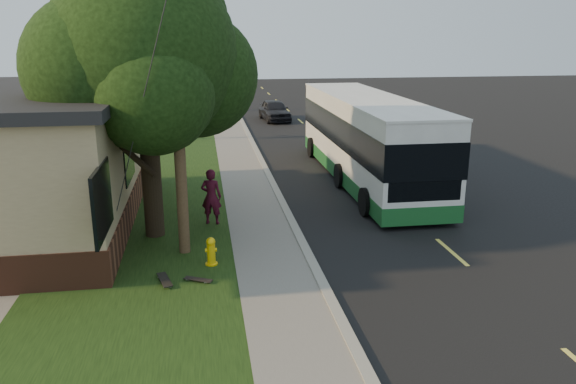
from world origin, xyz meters
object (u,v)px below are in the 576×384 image
Objects in this scene: fire_hydrant at (211,251)px; traffic_signal at (238,66)px; skateboard_main at (165,280)px; skateboarder at (211,197)px; bare_tree_far at (196,85)px; leafy_tree at (145,59)px; dumpster at (56,173)px; distant_car at (275,110)px; skateboard_spare at (198,280)px; bare_tree_near at (186,102)px; transit_bus at (366,136)px; utility_pole at (176,83)px.

fire_hydrant is 34.25m from traffic_signal.
skateboarder is at bearing 73.49° from skateboard_main.
leafy_tree is at bearing -92.45° from bare_tree_far.
skateboard_main is 10.10m from dumpster.
skateboarder is at bearing -107.76° from distant_car.
traffic_signal is at bearing 84.38° from skateboard_spare.
bare_tree_near reaches higher than bare_tree_far.
traffic_signal is 1.32× the size of distant_car.
fire_hydrant is 0.17× the size of bare_tree_near.
transit_bus is 7.15× the size of skateboarder.
traffic_signal is 35.30m from skateboard_main.
distant_car is (5.29, -5.39, -1.29)m from bare_tree_far.
utility_pole is at bearing -62.40° from leafy_tree.
skateboarder is (0.10, 3.27, 0.52)m from fire_hydrant.
utility_pole is 5.26× the size of dumpster.
bare_tree_near is 0.34× the size of transit_bus.
leafy_tree is 8.13m from dumpster.
traffic_signal is at bearing 83.08° from skateboard_main.
transit_bus is at bearing -82.63° from traffic_signal.
leafy_tree is 31.76m from traffic_signal.
leafy_tree is 1.87× the size of distant_car.
bare_tree_near is 14.82m from skateboarder.
bare_tree_far is 22.55m from dumpster.
distant_car is (1.79, -9.39, -2.45)m from traffic_signal.
bare_tree_near is 8.90m from distant_car.
leafy_tree is at bearing -111.51° from distant_car.
leafy_tree is at bearing -146.11° from transit_bus.
skateboard_main is at bearing -108.40° from distant_car.
dumpster reaches higher than skateboard_spare.
fire_hydrant is 0.18× the size of distant_car.
traffic_signal is 6.08× the size of skateboard_main.
utility_pole reaches higher than skateboarder.
distant_car reaches higher than skateboard_main.
utility_pole is at bearing 100.34° from skateboard_spare.
utility_pole reaches higher than dumpster.
utility_pole is at bearing -108.44° from distant_car.
bare_tree_far is (1.17, 27.35, -3.16)m from leafy_tree.
skateboard_main is (-0.24, -18.92, -2.02)m from bare_tree_near.
utility_pole is 4.40m from skateboarder.
leafy_tree is at bearing 96.89° from skateboard_main.
traffic_signal is at bearing 84.79° from fire_hydrant.
transit_bus reaches higher than skateboard_spare.
traffic_signal reaches higher than fire_hydrant.
utility_pole reaches higher than traffic_signal.
distant_car is at bearing -79.20° from traffic_signal.
transit_bus is at bearing -89.71° from distant_car.
distant_car is at bearing -87.91° from skateboarder.
skateboard_spare is at bearing -89.89° from bare_tree_far.
skateboard_main is at bearing -83.11° from leafy_tree.
leafy_tree reaches higher than traffic_signal.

